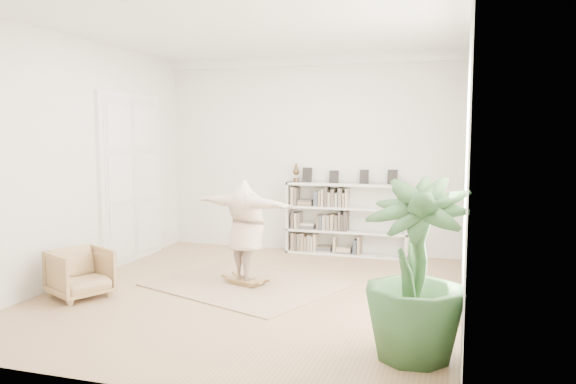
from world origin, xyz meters
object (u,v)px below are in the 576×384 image
Objects in this scene: person at (246,227)px; houseplant at (415,270)px; armchair at (80,273)px; bookshelf at (346,220)px; rocker_board at (246,280)px.

houseplant reaches higher than person.
bookshelf is at bearing -11.72° from armchair.
armchair reaches higher than rocker_board.
houseplant is (2.54, -1.99, 0.04)m from person.
bookshelf reaches higher than armchair.
person reaches higher than rocker_board.
bookshelf is at bearing -90.97° from person.
rocker_board is 0.33× the size of houseplant.
person is 3.23m from houseplant.
bookshelf is 2.69m from rocker_board.
person is at bearing -111.81° from bookshelf.
houseplant is at bearing -70.68° from bookshelf.
person is (1.91, 1.22, 0.52)m from armchair.
bookshelf is 1.24× the size of houseplant.
bookshelf is 3.73× the size of rocker_board.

